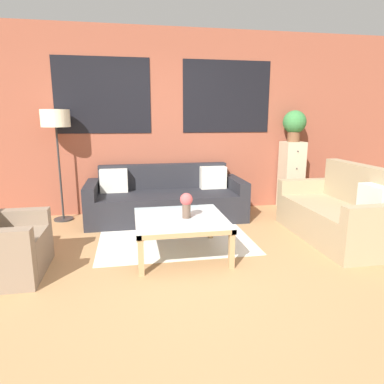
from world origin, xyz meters
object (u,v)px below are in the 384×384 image
Objects in this scene: couch_dark at (166,200)px; coffee_table at (180,222)px; potted_plant at (294,124)px; settee_vintage at (339,215)px; drawer_cabinet at (291,175)px; floor_lamp at (56,124)px; flower_vase at (186,203)px.

coffee_table is at bearing -89.75° from couch_dark.
coffee_table is 2.85m from potted_plant.
drawer_cabinet reaches higher than settee_vintage.
floor_lamp is (-3.53, 1.46, 1.09)m from settee_vintage.
couch_dark is 4.61× the size of potted_plant.
drawer_cabinet is at bearing 86.91° from settee_vintage.
drawer_cabinet reaches higher than coffee_table.
potted_plant reaches higher than flower_vase.
drawer_cabinet is 0.84m from potted_plant.
flower_vase is (-2.03, -1.68, 0.04)m from drawer_cabinet.
drawer_cabinet is at bearing 6.43° from couch_dark.
potted_plant is at bearing 90.00° from drawer_cabinet.
drawer_cabinet is (0.08, 1.50, 0.24)m from settee_vintage.
potted_plant is (-0.00, 0.00, 0.84)m from drawer_cabinet.
potted_plant reaches higher than drawer_cabinet.
couch_dark is 1.41m from coffee_table.
coffee_table is at bearing -141.88° from drawer_cabinet.
couch_dark is 1.44× the size of floor_lamp.
floor_lamp is 2.41m from flower_vase.
drawer_cabinet is (2.10, 1.64, 0.18)m from coffee_table.
floor_lamp is at bearing -179.24° from potted_plant.
flower_vase is (-1.95, -0.17, 0.28)m from settee_vintage.
settee_vintage is 1.68× the size of coffee_table.
couch_dark is 2.39m from settee_vintage.
couch_dark is 2.13m from drawer_cabinet.
flower_vase is (0.07, -1.44, 0.31)m from couch_dark.
couch_dark is 2.08× the size of drawer_cabinet.
settee_vintage is at bearing 5.08° from flower_vase.
potted_plant reaches higher than floor_lamp.
couch_dark is at bearing -173.57° from drawer_cabinet.
potted_plant reaches higher than settee_vintage.
drawer_cabinet is at bearing 39.52° from flower_vase.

